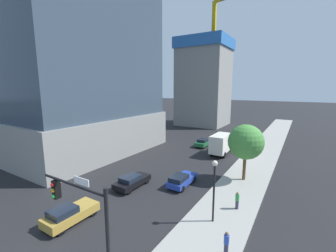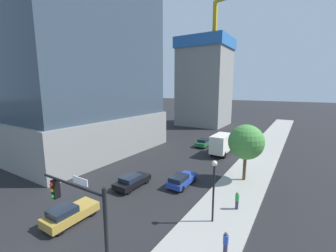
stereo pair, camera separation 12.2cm
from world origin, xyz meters
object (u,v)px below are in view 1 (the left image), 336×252
(car_blue, at_px, (181,180))
(pedestrian_green_shirt, at_px, (237,200))
(pedestrian_blue_shirt, at_px, (226,243))
(street_lamp, at_px, (214,181))
(street_tree, at_px, (246,142))
(box_truck, at_px, (222,143))
(traffic_light_pole, at_px, (84,216))
(car_gold, at_px, (70,214))
(car_black, at_px, (132,181))
(car_green, at_px, (203,143))
(construction_building, at_px, (204,78))

(car_blue, relative_size, pedestrian_green_shirt, 2.75)
(pedestrian_blue_shirt, distance_m, pedestrian_green_shirt, 6.01)
(street_lamp, height_order, street_tree, street_tree)
(street_tree, relative_size, box_truck, 0.94)
(pedestrian_blue_shirt, bearing_deg, traffic_light_pole, -131.08)
(car_blue, height_order, car_gold, car_gold)
(traffic_light_pole, xyz_separation_m, car_black, (-6.43, 11.02, -3.77))
(car_black, xyz_separation_m, pedestrian_green_shirt, (11.13, 1.27, 0.27))
(box_truck, bearing_deg, traffic_light_pole, -86.12)
(box_truck, bearing_deg, car_green, 147.87)
(street_lamp, bearing_deg, pedestrian_blue_shirt, -56.64)
(traffic_light_pole, relative_size, pedestrian_green_shirt, 3.95)
(construction_building, bearing_deg, pedestrian_green_shirt, -63.65)
(car_blue, bearing_deg, pedestrian_blue_shirt, -46.49)
(construction_building, height_order, box_truck, construction_building)
(street_lamp, bearing_deg, street_tree, 88.86)
(street_tree, xyz_separation_m, pedestrian_green_shirt, (0.99, -6.95, -3.72))
(street_lamp, distance_m, street_tree, 9.91)
(pedestrian_green_shirt, bearing_deg, car_green, 120.42)
(car_black, height_order, pedestrian_blue_shirt, pedestrian_blue_shirt)
(street_tree, xyz_separation_m, car_gold, (-10.14, -15.90, -3.94))
(box_truck, distance_m, pedestrian_green_shirt, 17.45)
(construction_building, xyz_separation_m, car_green, (9.94, -23.57, -12.93))
(construction_building, relative_size, box_truck, 4.67)
(construction_building, distance_m, pedestrian_blue_shirt, 54.68)
(pedestrian_blue_shirt, bearing_deg, street_lamp, 123.36)
(construction_building, height_order, car_black, construction_building)
(street_tree, bearing_deg, car_black, -140.97)
(construction_building, xyz_separation_m, pedestrian_green_shirt, (21.07, -42.52, -12.70))
(traffic_light_pole, relative_size, pedestrian_blue_shirt, 3.95)
(street_lamp, xyz_separation_m, box_truck, (-5.44, 19.02, -1.70))
(car_blue, relative_size, car_green, 1.05)
(street_lamp, relative_size, box_truck, 0.73)
(car_green, bearing_deg, pedestrian_blue_shirt, -64.36)
(street_lamp, height_order, pedestrian_green_shirt, street_lamp)
(car_blue, bearing_deg, street_tree, 41.95)
(car_black, distance_m, pedestrian_blue_shirt, 12.84)
(traffic_light_pole, relative_size, box_truck, 0.90)
(car_green, bearing_deg, traffic_light_pole, -78.36)
(car_green, bearing_deg, pedestrian_green_shirt, -59.58)
(car_black, height_order, car_gold, car_gold)
(pedestrian_green_shirt, bearing_deg, car_black, -173.50)
(car_black, bearing_deg, box_truck, 75.47)
(construction_building, height_order, traffic_light_pole, construction_building)
(car_blue, bearing_deg, traffic_light_pole, -82.26)
(street_lamp, distance_m, car_green, 24.17)
(street_lamp, xyz_separation_m, car_black, (-9.94, 1.63, -2.87))
(street_tree, height_order, box_truck, street_tree)
(car_blue, relative_size, car_gold, 1.02)
(car_blue, distance_m, car_gold, 11.73)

